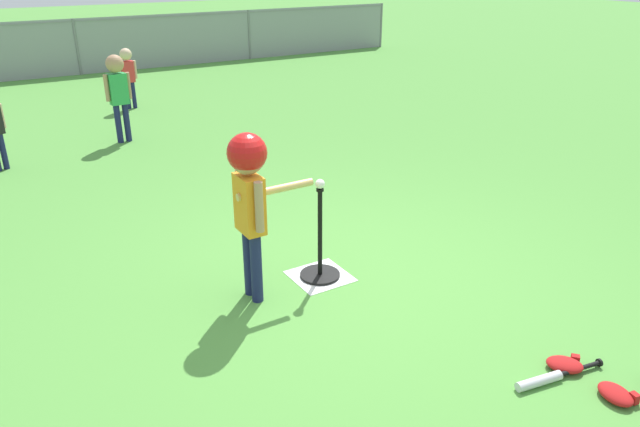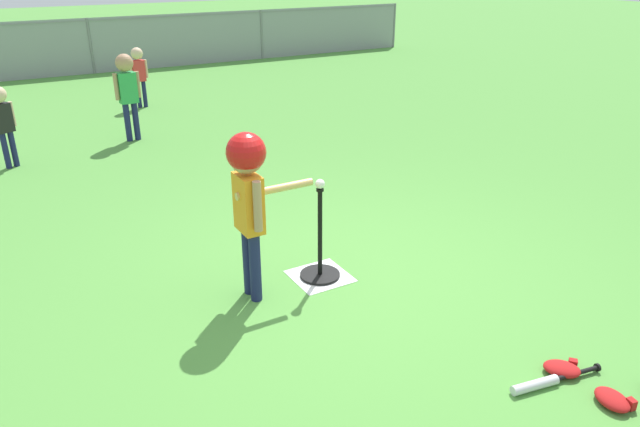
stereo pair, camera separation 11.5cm
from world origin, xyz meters
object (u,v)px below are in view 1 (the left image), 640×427
object	(u,v)px
fielder_deep_left	(118,87)
spare_bat_silver	(548,378)
batting_tee	(320,262)
glove_by_plate	(565,364)
fielder_near_right	(128,70)
baseball_on_tee	(320,184)
batter_child	(249,184)
glove_tossed_aside	(616,394)

from	to	relation	value
fielder_deep_left	spare_bat_silver	size ratio (longest dim) A/B	1.85
batting_tee	glove_by_plate	xyz separation A→B (m)	(0.69, -1.79, -0.09)
batting_tee	fielder_deep_left	xyz separation A→B (m)	(-0.32, 4.60, 0.63)
fielder_near_right	glove_by_plate	world-z (taller)	fielder_near_right
baseball_on_tee	fielder_near_right	xyz separation A→B (m)	(0.30, 6.49, -0.16)
spare_bat_silver	glove_by_plate	bearing A→B (deg)	8.54
batter_child	fielder_deep_left	size ratio (longest dim) A/B	1.08
fielder_deep_left	fielder_near_right	xyz separation A→B (m)	(0.63, 1.89, -0.12)
fielder_near_right	glove_by_plate	bearing A→B (deg)	-87.34
batting_tee	baseball_on_tee	bearing A→B (deg)	-90.00
batter_child	spare_bat_silver	world-z (taller)	batter_child
batter_child	glove_tossed_aside	distance (m)	2.63
batter_child	glove_tossed_aside	world-z (taller)	batter_child
fielder_deep_left	spare_bat_silver	world-z (taller)	fielder_deep_left
batting_tee	batter_child	size ratio (longest dim) A/B	0.59
fielder_near_right	glove_by_plate	size ratio (longest dim) A/B	3.63
glove_by_plate	batting_tee	bearing A→B (deg)	110.96
fielder_deep_left	batting_tee	bearing A→B (deg)	-85.96
glove_tossed_aside	batter_child	bearing A→B (deg)	121.20
batter_child	fielder_deep_left	distance (m)	4.61
batter_child	batting_tee	bearing A→B (deg)	0.27
spare_bat_silver	glove_tossed_aside	world-z (taller)	glove_tossed_aside
batting_tee	spare_bat_silver	distance (m)	1.89
batting_tee	fielder_near_right	xyz separation A→B (m)	(0.30, 6.49, 0.51)
fielder_near_right	glove_tossed_aside	bearing A→B (deg)	-87.30
batting_tee	spare_bat_silver	world-z (taller)	batting_tee
fielder_near_right	spare_bat_silver	size ratio (longest dim) A/B	1.55
baseball_on_tee	batter_child	world-z (taller)	batter_child
baseball_on_tee	glove_tossed_aside	bearing A→B (deg)	-71.59
spare_bat_silver	glove_by_plate	distance (m)	0.20
batter_child	glove_tossed_aside	size ratio (longest dim) A/B	5.22
fielder_near_right	batting_tee	bearing A→B (deg)	-92.65
batter_child	spare_bat_silver	size ratio (longest dim) A/B	2.00
fielder_deep_left	glove_tossed_aside	distance (m)	6.84
baseball_on_tee	spare_bat_silver	bearing A→B (deg)	-74.91
baseball_on_tee	batter_child	xyz separation A→B (m)	(-0.58, -0.00, 0.12)
glove_tossed_aside	spare_bat_silver	bearing A→B (deg)	125.34
fielder_deep_left	spare_bat_silver	distance (m)	6.51
fielder_near_right	glove_tossed_aside	size ratio (longest dim) A/B	4.02
batting_tee	batter_child	xyz separation A→B (m)	(-0.58, -0.00, 0.78)
baseball_on_tee	fielder_deep_left	size ratio (longest dim) A/B	0.06
batting_tee	baseball_on_tee	world-z (taller)	baseball_on_tee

